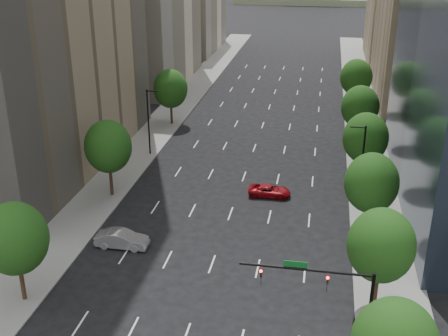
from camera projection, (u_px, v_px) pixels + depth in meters
The scene contains 19 objects.
sidewalk_left at pixel (123, 167), 71.77m from camera, with size 6.00×200.00×0.15m, color slate.
sidewalk_right at pixel (374, 185), 66.71m from camera, with size 6.00×200.00×0.15m, color slate.
filler_left at pixel (189, 13), 138.74m from camera, with size 14.00×26.00×18.00m, color beige.
parking_tan_right at pixel (425, 12), 95.60m from camera, with size 14.00×30.00×30.00m, color #8C7759.
filler_right at pixel (400, 25), 128.24m from camera, with size 14.00×26.00×16.00m, color #8C7759.
tree_right_1 at pixel (381, 245), 42.99m from camera, with size 5.20×5.20×8.75m.
tree_right_2 at pixel (372, 183), 53.92m from camera, with size 5.20×5.20×8.61m.
tree_right_3 at pixel (366, 138), 64.69m from camera, with size 5.20×5.20×8.89m.
tree_right_4 at pixel (360, 107), 77.55m from camera, with size 5.20×5.20×8.46m.
tree_right_5 at pixel (356, 77), 91.94m from camera, with size 5.20×5.20×8.75m.
tree_left_0 at pixel (15, 239), 43.94m from camera, with size 5.20×5.20×8.75m.
tree_left_1 at pixel (108, 147), 61.98m from camera, with size 5.20×5.20×8.97m.
tree_left_2 at pixel (171, 89), 85.66m from camera, with size 5.20×5.20×8.68m.
streetlight_rn at pixel (362, 163), 60.66m from camera, with size 1.70×0.20×9.00m.
streetlight_ln at pixel (149, 120), 74.11m from camera, with size 1.70×0.20×9.00m.
traffic_signal at pixel (334, 293), 38.34m from camera, with size 9.12×0.40×7.38m.
foothills at pixel (355, 1), 567.25m from camera, with size 720.00×413.00×263.00m.
car_silver at pixel (122, 239), 53.58m from camera, with size 1.77×5.09×1.68m, color gray.
car_red_far at pixel (269, 191), 63.93m from camera, with size 2.20×4.77×1.32m, color maroon.
Camera 1 is at (8.82, -2.83, 27.93)m, focal length 45.31 mm.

